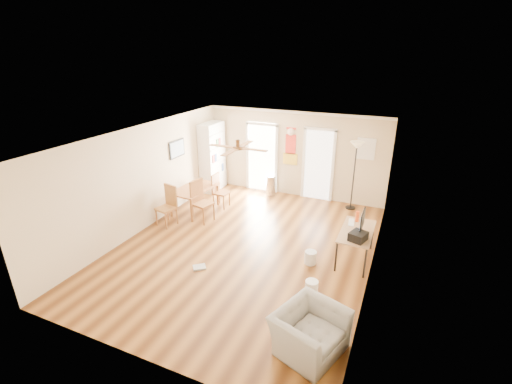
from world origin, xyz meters
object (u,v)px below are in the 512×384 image
at_px(trash_can, 271,185).
at_px(torchiere_lamp, 354,176).
at_px(printer, 358,236).
at_px(computer_desk, 355,245).
at_px(bookshelf, 212,157).
at_px(dining_chair_right_b, 203,202).
at_px(dining_table, 195,199).
at_px(dining_chair_right_a, 221,191).
at_px(wastebasket_b, 312,288).
at_px(dining_chair_near, 166,206).
at_px(wastebasket_a, 310,257).
at_px(armchair, 309,331).

height_order(trash_can, torchiere_lamp, torchiere_lamp).
bearing_deg(torchiere_lamp, printer, -78.85).
bearing_deg(computer_desk, bookshelf, 153.54).
distance_m(dining_chair_right_b, computer_desk, 3.99).
height_order(dining_table, dining_chair_right_a, dining_chair_right_a).
height_order(dining_chair_right_b, torchiere_lamp, torchiere_lamp).
height_order(dining_chair_right_a, wastebasket_b, dining_chair_right_a).
bearing_deg(dining_table, torchiere_lamp, 25.45).
bearing_deg(dining_chair_near, dining_chair_right_b, 50.89).
xyz_separation_m(dining_chair_right_b, dining_chair_near, (-0.75, -0.58, -0.03)).
xyz_separation_m(dining_table, computer_desk, (4.52, -0.77, 0.01)).
xyz_separation_m(printer, wastebasket_a, (-0.90, -0.14, -0.64)).
bearing_deg(dining_chair_right_b, armchair, -116.58).
xyz_separation_m(bookshelf, dining_table, (0.36, -1.66, -0.74)).
bearing_deg(dining_chair_right_a, wastebasket_b, -127.95).
bearing_deg(armchair, dining_chair_near, 79.95).
xyz_separation_m(computer_desk, armchair, (-0.22, -2.81, -0.02)).
relative_size(dining_chair_right_a, trash_can, 1.52).
height_order(dining_table, wastebasket_a, dining_table).
height_order(printer, armchair, printer).
distance_m(dining_chair_near, torchiere_lamp, 5.14).
xyz_separation_m(torchiere_lamp, armchair, (0.31, -5.49, -0.64)).
distance_m(dining_table, dining_chair_near, 1.08).
height_order(dining_chair_right_b, armchair, dining_chair_right_b).
distance_m(dining_table, printer, 4.77).
xyz_separation_m(computer_desk, wastebasket_b, (-0.53, -1.52, -0.21)).
bearing_deg(torchiere_lamp, armchair, -86.80).
height_order(dining_table, printer, printer).
bearing_deg(dining_chair_near, wastebasket_b, -3.67).
relative_size(printer, wastebasket_b, 1.22).
bearing_deg(armchair, printer, 12.33).
bearing_deg(wastebasket_a, armchair, -75.15).
bearing_deg(dining_chair_right_a, armchair, -136.19).
bearing_deg(wastebasket_a, dining_table, 160.42).
bearing_deg(computer_desk, dining_chair_right_a, 161.87).
bearing_deg(dining_table, armchair, -39.82).
height_order(dining_table, armchair, dining_table).
bearing_deg(trash_can, wastebasket_b, -59.69).
bearing_deg(dining_table, computer_desk, -9.70).
relative_size(computer_desk, printer, 3.81).
relative_size(dining_table, dining_chair_near, 1.31).
xyz_separation_m(dining_chair_near, printer, (4.80, -0.13, 0.26)).
bearing_deg(printer, bookshelf, 168.85).
relative_size(bookshelf, wastebasket_a, 7.52).
relative_size(wastebasket_a, armchair, 0.28).
relative_size(bookshelf, dining_chair_right_a, 2.23).
bearing_deg(computer_desk, trash_can, 138.13).
bearing_deg(wastebasket_a, wastebasket_b, -73.44).
distance_m(dining_chair_right_a, trash_can, 1.70).
bearing_deg(dining_chair_near, bookshelf, 106.55).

